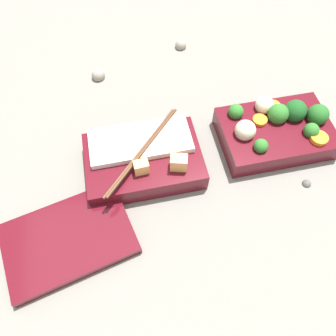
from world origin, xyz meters
TOP-DOWN VIEW (x-y plane):
  - ground_plane at (0.00, 0.00)m, footprint 3.00×3.00m
  - bento_tray_vegetable at (-0.14, -0.01)m, footprint 0.21×0.14m
  - bento_tray_rice at (0.12, -0.00)m, footprint 0.21×0.17m
  - bento_lid at (0.27, 0.12)m, footprint 0.23×0.18m
  - pebble_0 at (-0.16, 0.10)m, footprint 0.02×0.02m
  - pebble_2 at (0.19, -0.26)m, footprint 0.03×0.03m
  - pebble_3 at (-0.02, -0.32)m, footprint 0.03×0.03m

SIDE VIEW (x-z plane):
  - ground_plane at x=0.00m, z-range 0.00..0.00m
  - pebble_0 at x=-0.16m, z-range 0.00..0.01m
  - pebble_3 at x=-0.02m, z-range -0.01..0.02m
  - pebble_2 at x=0.19m, z-range -0.01..0.02m
  - bento_lid at x=0.27m, z-range 0.00..0.02m
  - bento_tray_rice at x=0.12m, z-range -0.01..0.06m
  - bento_tray_vegetable at x=-0.14m, z-range -0.01..0.07m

